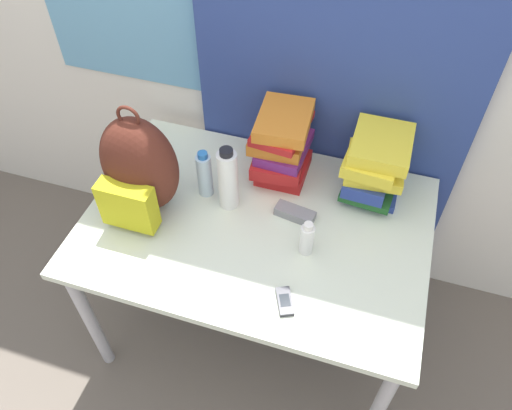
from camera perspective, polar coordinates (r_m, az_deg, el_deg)
ground_plane at (r=2.29m, az=-3.59°, el=-22.22°), size 12.00×12.00×0.00m
wall_back at (r=1.91m, az=4.90°, el=19.89°), size 6.00×0.06×2.50m
curtain_blue at (r=1.84m, az=9.62°, el=18.19°), size 1.08×0.04×2.50m
desk at (r=1.91m, az=0.00°, el=-3.56°), size 1.27×0.88×0.73m
backpack at (r=1.81m, az=-13.26°, el=4.01°), size 0.29×0.26×0.46m
book_stack_left at (r=1.93m, az=3.02°, el=6.93°), size 0.22×0.28×0.29m
book_stack_center at (r=1.91m, az=13.35°, el=4.45°), size 0.23×0.28×0.26m
water_bottle at (r=1.89m, az=-5.90°, el=3.48°), size 0.06×0.06×0.21m
sports_bottle at (r=1.82m, az=-3.23°, el=2.95°), size 0.07×0.07×0.28m
sunscreen_bottle at (r=1.73m, az=5.83°, el=-3.87°), size 0.05×0.05×0.15m
cell_phone at (r=1.65m, az=3.31°, el=-10.94°), size 0.09×0.11×0.02m
sunglasses_case at (r=1.86m, az=4.47°, el=-0.96°), size 0.16×0.08×0.04m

